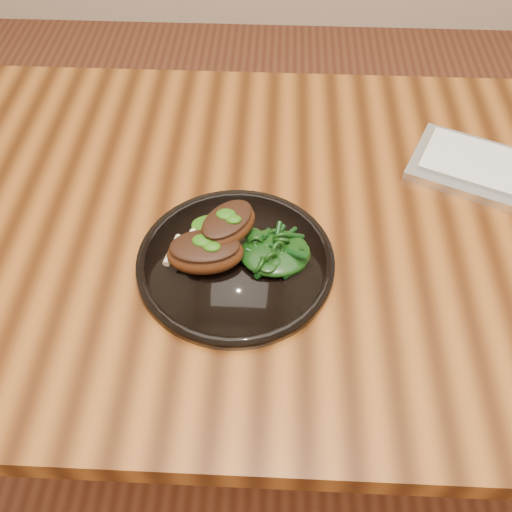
{
  "coord_description": "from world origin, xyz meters",
  "views": [
    {
      "loc": [
        -0.1,
        -0.62,
        1.39
      ],
      "look_at": [
        -0.13,
        -0.11,
        0.78
      ],
      "focal_mm": 40.0,
      "sensor_mm": 36.0,
      "label": 1
    }
  ],
  "objects_px": {
    "desk": "(334,253)",
    "plate": "(236,262)",
    "greens_heap": "(275,249)",
    "lamb_chop_front": "(205,252)"
  },
  "relations": [
    {
      "from": "desk",
      "to": "plate",
      "type": "distance_m",
      "value": 0.21
    },
    {
      "from": "greens_heap",
      "to": "lamb_chop_front",
      "type": "bearing_deg",
      "value": -171.18
    },
    {
      "from": "desk",
      "to": "greens_heap",
      "type": "distance_m",
      "value": 0.18
    },
    {
      "from": "plate",
      "to": "lamb_chop_front",
      "type": "height_order",
      "value": "lamb_chop_front"
    },
    {
      "from": "lamb_chop_front",
      "to": "plate",
      "type": "bearing_deg",
      "value": 13.6
    },
    {
      "from": "lamb_chop_front",
      "to": "greens_heap",
      "type": "height_order",
      "value": "lamb_chop_front"
    },
    {
      "from": "desk",
      "to": "greens_heap",
      "type": "bearing_deg",
      "value": -136.05
    },
    {
      "from": "plate",
      "to": "lamb_chop_front",
      "type": "xyz_separation_m",
      "value": [
        -0.04,
        -0.01,
        0.03
      ]
    },
    {
      "from": "plate",
      "to": "greens_heap",
      "type": "relative_size",
      "value": 2.79
    },
    {
      "from": "desk",
      "to": "greens_heap",
      "type": "relative_size",
      "value": 15.78
    }
  ]
}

